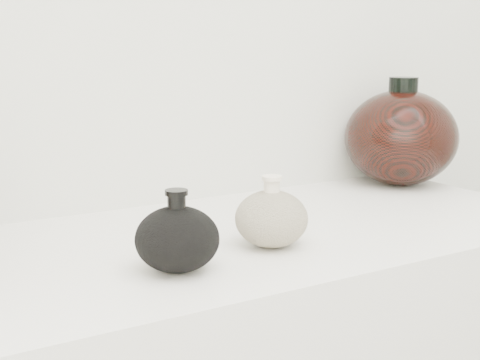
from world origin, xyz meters
TOP-DOWN VIEW (x-y plane):
  - black_gourd_vase at (-0.14, 0.84)m, footprint 0.13×0.13m
  - cream_gourd_vase at (0.03, 0.87)m, footprint 0.14×0.14m
  - right_round_pot at (0.51, 1.10)m, footprint 0.25×0.25m

SIDE VIEW (x-z plane):
  - cream_gourd_vase at x=0.03m, z-range 0.89..1.00m
  - black_gourd_vase at x=-0.14m, z-range 0.89..1.00m
  - right_round_pot at x=0.51m, z-range 0.89..1.12m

